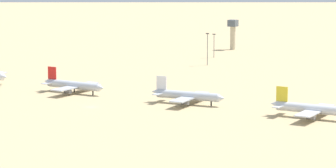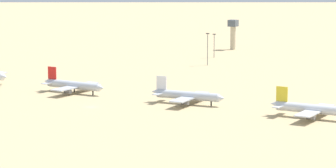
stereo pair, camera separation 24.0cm
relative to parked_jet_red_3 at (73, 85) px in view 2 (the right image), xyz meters
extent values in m
plane|color=tan|center=(25.14, -23.64, -3.46)|extent=(4000.00, 4000.00, 0.00)
cone|color=silver|center=(-40.42, 3.50, 0.12)|extent=(2.77, 3.40, 3.24)
cylinder|color=silver|center=(0.32, -0.01, 0.03)|extent=(26.73, 4.35, 3.33)
cone|color=silver|center=(14.78, -0.57, 0.03)|extent=(2.61, 3.25, 3.16)
cone|color=silver|center=(-14.14, 0.54, 0.53)|extent=(3.43, 2.95, 2.83)
cube|color=red|center=(-11.32, 0.43, 4.40)|extent=(4.34, 0.58, 5.41)
cube|color=silver|center=(-11.19, 3.76, 0.36)|extent=(2.88, 5.75, 0.30)
cube|color=silver|center=(-11.45, -2.89, 0.36)|extent=(2.88, 5.75, 0.30)
cube|color=silver|center=(1.15, -0.04, -0.47)|extent=(6.67, 26.82, 0.47)
cylinder|color=slate|center=(2.22, 6.16, -1.63)|extent=(3.06, 1.94, 1.83)
cylinder|color=slate|center=(1.74, -6.31, -1.63)|extent=(3.06, 1.94, 1.83)
cylinder|color=black|center=(10.43, -0.40, -2.55)|extent=(0.58, 0.58, 1.83)
cylinder|color=black|center=(-0.85, 2.03, -2.55)|extent=(0.58, 0.58, 1.83)
cylinder|color=black|center=(-1.00, -1.96, -2.55)|extent=(0.58, 0.58, 1.83)
cylinder|color=silver|center=(55.31, 0.36, 0.02)|extent=(26.70, 4.93, 3.32)
cone|color=silver|center=(69.72, 1.24, 0.02)|extent=(2.68, 3.30, 3.15)
cone|color=silver|center=(40.90, -0.52, 0.52)|extent=(3.48, 3.02, 2.82)
cube|color=white|center=(43.72, -0.35, 4.38)|extent=(4.33, 0.68, 5.39)
cube|color=silver|center=(43.52, 2.96, 0.35)|extent=(2.99, 5.79, 0.30)
cube|color=silver|center=(43.92, -3.66, 0.35)|extent=(2.99, 5.79, 0.30)
cube|color=silver|center=(56.14, 0.41, -0.48)|extent=(7.25, 26.84, 0.46)
cylinder|color=slate|center=(56.59, 6.67, -1.64)|extent=(3.09, 2.00, 1.83)
cylinder|color=slate|center=(57.35, -5.75, -1.64)|extent=(3.09, 2.00, 1.83)
cylinder|color=black|center=(65.38, 0.98, -2.55)|extent=(0.58, 0.58, 1.83)
cylinder|color=black|center=(53.95, 2.27, -2.55)|extent=(0.58, 0.58, 1.83)
cylinder|color=black|center=(54.19, -1.70, -2.55)|extent=(0.58, 0.58, 1.83)
cylinder|color=silver|center=(108.64, -3.45, 0.13)|extent=(27.35, 3.45, 3.42)
cone|color=silver|center=(93.77, -3.47, 0.64)|extent=(3.42, 2.91, 2.91)
cube|color=yellow|center=(96.67, -3.47, 4.61)|extent=(4.44, 0.43, 5.55)
cube|color=silver|center=(96.67, -0.05, 0.47)|extent=(2.74, 5.81, 0.31)
cube|color=silver|center=(96.68, -6.88, 0.47)|extent=(2.74, 5.81, 0.31)
cube|color=silver|center=(109.49, -3.45, -0.39)|extent=(5.84, 27.35, 0.48)
cylinder|color=slate|center=(110.34, 2.96, -1.58)|extent=(3.08, 1.88, 1.88)
cylinder|color=slate|center=(110.35, -9.86, -1.58)|extent=(3.08, 1.88, 1.88)
cylinder|color=black|center=(107.35, -1.40, -2.52)|extent=(0.60, 0.60, 1.88)
cylinder|color=black|center=(107.36, -5.50, -2.52)|extent=(0.60, 0.60, 1.88)
cylinder|color=#C6B793|center=(-9.66, 180.80, 3.63)|extent=(3.20, 3.20, 14.18)
cube|color=#4C5660|center=(-9.66, 180.80, 12.72)|extent=(5.20, 5.20, 4.00)
cylinder|color=#59595E|center=(9.74, 107.94, 4.85)|extent=(0.36, 0.36, 16.62)
cube|color=#333333|center=(9.74, 107.94, 13.41)|extent=(1.80, 0.50, 0.50)
cylinder|color=#59595E|center=(-1.78, 139.02, 3.07)|extent=(0.36, 0.36, 13.07)
cube|color=#333333|center=(-1.78, 139.02, 9.86)|extent=(1.80, 0.50, 0.50)
camera|label=1|loc=(214.45, -298.92, 57.48)|focal=92.87mm
camera|label=2|loc=(214.66, -298.80, 57.48)|focal=92.87mm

